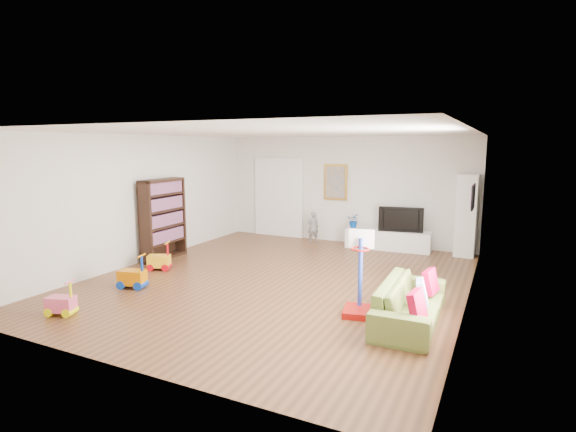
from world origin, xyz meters
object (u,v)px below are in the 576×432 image
at_px(media_console, 388,240).
at_px(bookshelf, 163,219).
at_px(sofa, 410,302).
at_px(basketball_hoop, 359,273).

xyz_separation_m(media_console, bookshelf, (-4.24, -3.06, 0.65)).
bearing_deg(sofa, media_console, 15.94).
bearing_deg(sofa, basketball_hoop, 92.81).
bearing_deg(media_console, sofa, -75.48).
height_order(sofa, basketball_hoop, basketball_hoop).
height_order(bookshelf, basketball_hoop, bookshelf).
bearing_deg(media_console, basketball_hoop, -84.77).
xyz_separation_m(bookshelf, sofa, (5.61, -1.31, -0.59)).
bearing_deg(basketball_hoop, media_console, 87.33).
distance_m(media_console, bookshelf, 5.26).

